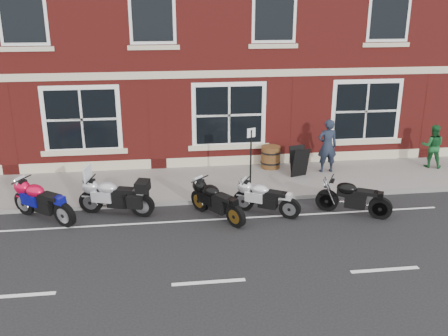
# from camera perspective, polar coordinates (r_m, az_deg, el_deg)

# --- Properties ---
(ground) EXTENTS (80.00, 80.00, 0.00)m
(ground) POSITION_cam_1_polar(r_m,az_deg,el_deg) (13.68, -3.05, -6.36)
(ground) COLOR black
(ground) RESTS_ON ground
(sidewalk) EXTENTS (30.00, 3.00, 0.12)m
(sidewalk) POSITION_cam_1_polar(r_m,az_deg,el_deg) (16.42, -3.90, -1.76)
(sidewalk) COLOR slate
(sidewalk) RESTS_ON ground
(kerb) EXTENTS (30.00, 0.16, 0.12)m
(kerb) POSITION_cam_1_polar(r_m,az_deg,el_deg) (14.95, -3.49, -3.86)
(kerb) COLOR slate
(kerb) RESTS_ON ground
(moto_touring_silver) EXTENTS (2.14, 0.84, 1.45)m
(moto_touring_silver) POSITION_cam_1_polar(r_m,az_deg,el_deg) (14.36, -12.46, -2.99)
(moto_touring_silver) COLOR black
(moto_touring_silver) RESTS_ON ground
(moto_sport_red) EXTENTS (1.89, 1.53, 1.03)m
(moto_sport_red) POSITION_cam_1_polar(r_m,az_deg,el_deg) (14.54, -19.97, -3.43)
(moto_sport_red) COLOR black
(moto_sport_red) RESTS_ON ground
(moto_sport_black) EXTENTS (1.33, 1.82, 0.96)m
(moto_sport_black) POSITION_cam_1_polar(r_m,az_deg,el_deg) (13.79, -0.81, -3.63)
(moto_sport_black) COLOR black
(moto_sport_black) RESTS_ON ground
(moto_sport_silver) EXTENTS (1.75, 1.17, 0.90)m
(moto_sport_silver) POSITION_cam_1_polar(r_m,az_deg,el_deg) (14.12, 4.77, -3.31)
(moto_sport_silver) COLOR black
(moto_sport_silver) RESTS_ON ground
(moto_naked_black) EXTENTS (1.91, 1.18, 0.96)m
(moto_naked_black) POSITION_cam_1_polar(r_m,az_deg,el_deg) (14.49, 14.45, -3.13)
(moto_naked_black) COLOR black
(moto_naked_black) RESTS_ON ground
(pedestrian_left) EXTENTS (0.68, 0.45, 1.86)m
(pedestrian_left) POSITION_cam_1_polar(r_m,az_deg,el_deg) (17.41, 11.72, 2.50)
(pedestrian_left) COLOR #1B2130
(pedestrian_left) RESTS_ON sidewalk
(pedestrian_right) EXTENTS (0.92, 0.84, 1.54)m
(pedestrian_right) POSITION_cam_1_polar(r_m,az_deg,el_deg) (19.07, 22.73, 2.33)
(pedestrian_right) COLOR #164E24
(pedestrian_right) RESTS_ON sidewalk
(a_board_sign) EXTENTS (0.69, 0.56, 1.00)m
(a_board_sign) POSITION_cam_1_polar(r_m,az_deg,el_deg) (16.98, 8.58, 0.75)
(a_board_sign) COLOR black
(a_board_sign) RESTS_ON sidewalk
(barrel_planter) EXTENTS (0.71, 0.71, 0.78)m
(barrel_planter) POSITION_cam_1_polar(r_m,az_deg,el_deg) (17.69, 5.35, 1.26)
(barrel_planter) COLOR #563B17
(barrel_planter) RESTS_ON sidewalk
(parking_sign) EXTENTS (0.27, 0.12, 2.01)m
(parking_sign) POSITION_cam_1_polar(r_m,az_deg,el_deg) (15.23, 3.08, 1.47)
(parking_sign) COLOR black
(parking_sign) RESTS_ON sidewalk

